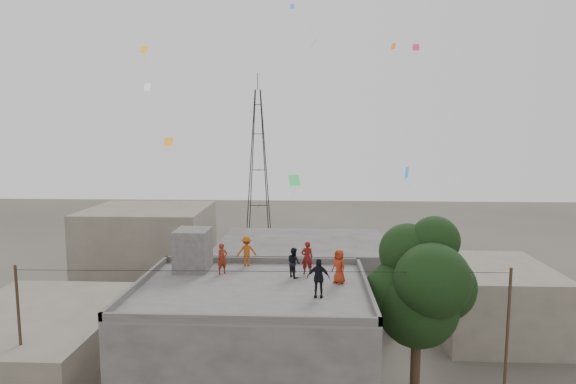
# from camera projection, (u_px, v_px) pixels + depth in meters

# --- Properties ---
(main_building) EXTENTS (10.00, 8.00, 6.10)m
(main_building) POSITION_uv_depth(u_px,v_px,m) (253.00, 355.00, 21.12)
(main_building) COLOR #474442
(main_building) RESTS_ON ground
(parapet) EXTENTS (10.00, 8.00, 0.30)m
(parapet) POSITION_uv_depth(u_px,v_px,m) (252.00, 284.00, 20.73)
(parapet) COLOR #474442
(parapet) RESTS_ON main_building
(stair_head_box) EXTENTS (1.60, 1.80, 2.00)m
(stair_head_box) POSITION_uv_depth(u_px,v_px,m) (193.00, 250.00, 23.35)
(stair_head_box) COLOR #474442
(stair_head_box) RESTS_ON main_building
(neighbor_west) EXTENTS (8.00, 10.00, 4.00)m
(neighbor_west) POSITION_uv_depth(u_px,v_px,m) (36.00, 352.00, 23.73)
(neighbor_west) COLOR #686052
(neighbor_west) RESTS_ON ground
(neighbor_north) EXTENTS (12.00, 9.00, 5.00)m
(neighbor_north) POSITION_uv_depth(u_px,v_px,m) (303.00, 274.00, 34.98)
(neighbor_north) COLOR #474442
(neighbor_north) RESTS_ON ground
(neighbor_northwest) EXTENTS (9.00, 8.00, 7.00)m
(neighbor_northwest) POSITION_uv_depth(u_px,v_px,m) (149.00, 252.00, 37.38)
(neighbor_northwest) COLOR #686052
(neighbor_northwest) RESTS_ON ground
(neighbor_east) EXTENTS (7.00, 8.00, 4.40)m
(neighbor_east) POSITION_uv_depth(u_px,v_px,m) (491.00, 300.00, 30.51)
(neighbor_east) COLOR #686052
(neighbor_east) RESTS_ON ground
(tree) EXTENTS (4.90, 4.60, 9.10)m
(tree) POSITION_uv_depth(u_px,v_px,m) (421.00, 286.00, 21.00)
(tree) COLOR black
(tree) RESTS_ON ground
(utility_line) EXTENTS (20.12, 0.62, 7.40)m
(utility_line) POSITION_uv_depth(u_px,v_px,m) (261.00, 351.00, 19.76)
(utility_line) COLOR black
(utility_line) RESTS_ON ground
(transmission_tower) EXTENTS (2.97, 2.97, 20.01)m
(transmission_tower) POSITION_uv_depth(u_px,v_px,m) (258.00, 162.00, 60.22)
(transmission_tower) COLOR black
(transmission_tower) RESTS_ON ground
(person_red_adult) EXTENTS (0.62, 0.46, 1.56)m
(person_red_adult) POSITION_uv_depth(u_px,v_px,m) (307.00, 258.00, 22.69)
(person_red_adult) COLOR maroon
(person_red_adult) RESTS_ON main_building
(person_orange_child) EXTENTS (0.84, 0.88, 1.51)m
(person_orange_child) POSITION_uv_depth(u_px,v_px,m) (339.00, 266.00, 21.30)
(person_orange_child) COLOR #A22C12
(person_orange_child) RESTS_ON main_building
(person_dark_child) EXTENTS (0.82, 0.85, 1.39)m
(person_dark_child) POSITION_uv_depth(u_px,v_px,m) (294.00, 262.00, 22.18)
(person_dark_child) COLOR black
(person_dark_child) RESTS_ON main_building
(person_dark_adult) EXTENTS (0.95, 0.44, 1.60)m
(person_dark_adult) POSITION_uv_depth(u_px,v_px,m) (318.00, 278.00, 19.48)
(person_dark_adult) COLOR black
(person_dark_adult) RESTS_ON main_building
(person_orange_adult) EXTENTS (1.09, 0.78, 1.51)m
(person_orange_adult) POSITION_uv_depth(u_px,v_px,m) (247.00, 251.00, 24.06)
(person_orange_adult) COLOR #A44912
(person_orange_adult) RESTS_ON main_building
(person_red_child) EXTENTS (0.63, 0.61, 1.46)m
(person_red_child) POSITION_uv_depth(u_px,v_px,m) (222.00, 259.00, 22.71)
(person_red_child) COLOR maroon
(person_red_child) RESTS_ON main_building
(kites) EXTENTS (17.24, 13.85, 11.75)m
(kites) POSITION_uv_depth(u_px,v_px,m) (285.00, 88.00, 27.39)
(kites) COLOR orange
(kites) RESTS_ON ground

